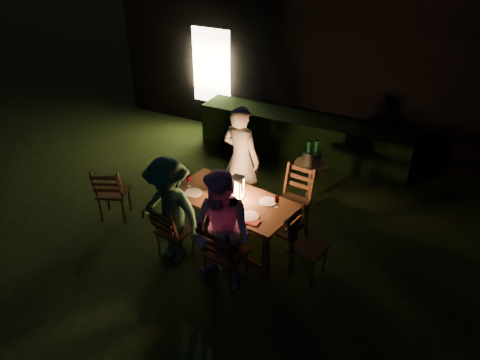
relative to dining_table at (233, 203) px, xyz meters
The scene contains 29 objects.
garden_envelope 5.56m from the dining_table, 85.62° to the left, with size 40.00×40.00×3.20m.
dining_table is the anchor object (origin of this frame).
chair_near_left 0.97m from the dining_table, 129.24° to the right, with size 0.51×0.53×0.97m.
chair_near_right 0.96m from the dining_table, 68.65° to the right, with size 0.54×0.57×1.07m.
chair_far_left 0.97m from the dining_table, 111.31° to the left, with size 0.53×0.56×0.99m.
chair_far_right 1.01m from the dining_table, 45.68° to the left, with size 0.51×0.54×1.05m.
chair_end 1.29m from the dining_table, ahead, with size 0.53×0.50×0.97m.
chair_spare 2.02m from the dining_table, behind, with size 0.59×0.61×0.99m.
person_house_side 0.96m from the dining_table, 109.85° to the left, with size 0.65×0.43×1.78m, color beige.
person_opp_right 0.95m from the dining_table, 70.15° to the right, with size 0.82×0.64×1.69m, color #E69ED5.
person_opp_left 0.94m from the dining_table, 127.66° to the right, with size 1.04×0.60×1.60m, color #306041.
lantern 0.24m from the dining_table, 36.09° to the left, with size 0.16×0.16×0.35m.
plate_far_left 0.60m from the dining_table, 149.29° to the left, with size 0.25×0.25×0.01m, color white.
plate_near_left 0.60m from the dining_table, 167.11° to the right, with size 0.25×0.25×0.01m, color white.
plate_far_right 0.51m from the dining_table, 17.15° to the left, with size 0.25×0.25×0.01m, color white.
plate_near_right 0.51m from the dining_table, 34.96° to the right, with size 0.25×0.25×0.01m, color white.
wineglass_a 0.44m from the dining_table, 128.07° to the left, with size 0.06×0.06×0.18m, color #59070F, non-canonical shape.
wineglass_b 0.75m from the dining_table, behind, with size 0.06×0.06×0.18m, color #59070F, non-canonical shape.
wineglass_c 0.44m from the dining_table, 51.93° to the right, with size 0.06×0.06×0.18m, color #59070F, non-canonical shape.
wineglass_d 0.67m from the dining_table, ahead, with size 0.06×0.06×0.18m, color #59070F, non-canonical shape.
wineglass_e 0.36m from the dining_table, 117.34° to the right, with size 0.06×0.06×0.18m, color silver, non-canonical shape.
bottle_table 0.33m from the dining_table, behind, with size 0.07×0.07×0.28m, color #0F471E.
napkin_left 0.36m from the dining_table, 124.02° to the right, with size 0.18×0.14×0.01m, color red.
napkin_right 0.63m from the dining_table, 37.52° to the right, with size 0.18×0.14×0.01m, color red.
phone 0.69m from the dining_table, 163.09° to the right, with size 0.14×0.07×0.01m, color black.
side_table 1.65m from the dining_table, 67.19° to the left, with size 0.55×0.55×0.74m.
ice_bucket 1.66m from the dining_table, 67.19° to the left, with size 0.30×0.30×0.22m, color #A5A8AD.
bottle_bucket_a 1.61m from the dining_table, 68.29° to the left, with size 0.07×0.07×0.32m, color #0F471E.
bottle_bucket_b 1.72m from the dining_table, 66.16° to the left, with size 0.07×0.07×0.32m, color #0F471E.
Camera 1 is at (2.20, -4.21, 4.40)m, focal length 35.00 mm.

